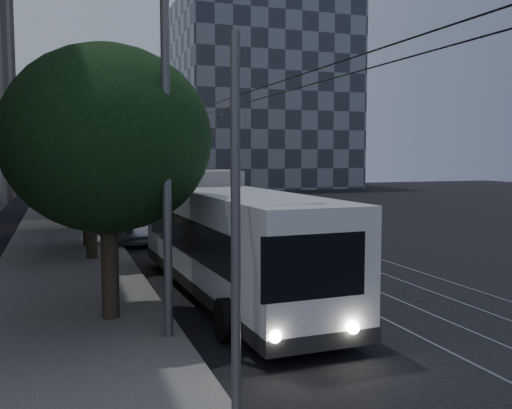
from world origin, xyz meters
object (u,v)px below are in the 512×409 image
Objects in this scene: car_white_a at (129,216)px; car_white_c at (132,205)px; car_white_b at (111,206)px; car_white_d at (101,196)px; pickup_silver at (132,226)px; streetlamp_far at (95,117)px; trolleybus at (227,240)px; streetlamp_near at (184,95)px.

car_white_a is 7.79m from car_white_c.
car_white_a is 6.44m from car_white_b.
pickup_silver is at bearing -90.81° from car_white_d.
streetlamp_far reaches higher than car_white_a.
car_white_a reaches higher than car_white_c.
car_white_c is (1.60, 13.65, -0.15)m from pickup_silver.
car_white_b is 1.30× the size of car_white_c.
trolleybus reaches higher than car_white_a.
car_white_b is 0.43× the size of streetlamp_far.
car_white_d is (-0.53, 16.23, 0.12)m from car_white_a.
car_white_d is at bearing 84.55° from streetlamp_far.
streetlamp_near reaches higher than pickup_silver.
car_white_d is 12.09m from streetlamp_far.
car_white_d is 0.49× the size of streetlamp_near.
streetlamp_near reaches higher than car_white_d.
pickup_silver reaches higher than car_white_c.
car_white_d is at bearing 100.64° from car_white_a.
car_white_d reaches higher than car_white_a.
streetlamp_far is at bearing -96.27° from car_white_d.
car_white_b is at bearing 103.48° from car_white_a.
streetlamp_near is at bearing -91.83° from car_white_d.
streetlamp_far is (-0.99, -10.42, 6.05)m from car_white_d.
streetlamp_far is (-1.52, 5.81, 6.17)m from car_white_a.
streetlamp_near is (-0.67, -28.18, 4.90)m from car_white_b.
streetlamp_far is at bearing 86.67° from pickup_silver.
trolleybus is at bearing -88.48° from car_white_d.
streetlamp_near is at bearing -121.61° from trolleybus.
streetlamp_far is (-0.99, -0.61, 6.11)m from car_white_b.
trolleybus is 3.32× the size of car_white_c.
streetlamp_near is at bearing -103.15° from car_white_b.
streetlamp_near is at bearing -100.60° from pickup_silver.
car_white_c is (1.60, 1.30, -0.09)m from car_white_b.
streetlamp_far reaches higher than pickup_silver.
streetlamp_near is 0.81× the size of streetlamp_far.
pickup_silver is 1.24× the size of car_white_d.
car_white_a is at bearing -88.95° from car_white_d.
trolleybus is 1.36× the size of streetlamp_near.
streetlamp_near is (-0.67, -37.99, 4.85)m from car_white_d.
pickup_silver is at bearing 94.27° from trolleybus.
car_white_a is at bearing 86.84° from streetlamp_near.
streetlamp_far is at bearing -128.89° from car_white_c.
trolleybus is at bearing 60.70° from streetlamp_near.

